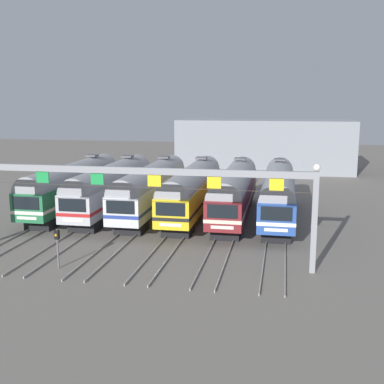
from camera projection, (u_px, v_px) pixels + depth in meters
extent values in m
plane|color=slate|center=(172.00, 216.00, 46.59)|extent=(160.00, 160.00, 0.00)
cube|color=gray|center=(123.00, 182.00, 64.92)|extent=(0.07, 70.00, 0.15)
cube|color=gray|center=(133.00, 182.00, 64.66)|extent=(0.07, 70.00, 0.15)
cube|color=gray|center=(152.00, 183.00, 64.20)|extent=(0.07, 70.00, 0.15)
cube|color=gray|center=(162.00, 183.00, 63.94)|extent=(0.07, 70.00, 0.15)
cube|color=gray|center=(181.00, 184.00, 63.48)|extent=(0.07, 70.00, 0.15)
cube|color=gray|center=(192.00, 184.00, 63.22)|extent=(0.07, 70.00, 0.15)
cube|color=gray|center=(211.00, 185.00, 62.76)|extent=(0.07, 70.00, 0.15)
cube|color=gray|center=(222.00, 185.00, 62.50)|extent=(0.07, 70.00, 0.15)
cube|color=gray|center=(242.00, 186.00, 62.04)|extent=(0.07, 70.00, 0.15)
cube|color=gray|center=(254.00, 186.00, 61.78)|extent=(0.07, 70.00, 0.15)
cube|color=gray|center=(274.00, 187.00, 61.32)|extent=(0.07, 70.00, 0.15)
cube|color=gray|center=(286.00, 187.00, 61.06)|extent=(0.07, 70.00, 0.15)
cube|color=#236B42|center=(73.00, 189.00, 47.98)|extent=(2.85, 18.00, 2.35)
cube|color=silver|center=(73.00, 193.00, 48.04)|extent=(2.88, 18.02, 0.28)
cylinder|color=gray|center=(73.00, 177.00, 47.76)|extent=(2.74, 17.64, 2.74)
cube|color=black|center=(26.00, 203.00, 39.18)|extent=(2.28, 0.06, 1.03)
cube|color=silver|center=(27.00, 218.00, 39.41)|extent=(1.71, 0.05, 0.24)
cube|color=black|center=(44.00, 221.00, 42.21)|extent=(2.28, 2.60, 1.05)
cube|color=black|center=(98.00, 194.00, 54.37)|extent=(2.28, 2.60, 1.05)
cube|color=#4C4C51|center=(92.00, 156.00, 52.34)|extent=(1.10, 1.10, 0.20)
cube|color=#B2B5BA|center=(112.00, 190.00, 47.26)|extent=(2.85, 18.00, 2.35)
cube|color=#B21E1E|center=(112.00, 194.00, 47.32)|extent=(2.88, 18.02, 0.28)
cylinder|color=gray|center=(111.00, 178.00, 47.04)|extent=(2.74, 17.64, 2.74)
cube|color=black|center=(72.00, 205.00, 38.46)|extent=(2.28, 0.06, 1.03)
cube|color=silver|center=(73.00, 220.00, 38.69)|extent=(1.71, 0.05, 0.24)
cube|color=black|center=(87.00, 224.00, 41.49)|extent=(2.28, 2.60, 1.05)
cube|color=black|center=(132.00, 195.00, 53.66)|extent=(2.28, 2.60, 1.05)
cube|color=#4C4C51|center=(127.00, 156.00, 51.62)|extent=(1.10, 1.10, 0.20)
cube|color=silver|center=(151.00, 192.00, 46.54)|extent=(2.85, 18.00, 2.35)
cube|color=navy|center=(151.00, 195.00, 46.60)|extent=(2.88, 18.02, 0.28)
cylinder|color=gray|center=(151.00, 180.00, 46.32)|extent=(2.74, 17.64, 2.74)
cube|color=black|center=(120.00, 207.00, 37.74)|extent=(2.28, 0.06, 1.03)
cube|color=silver|center=(121.00, 223.00, 37.97)|extent=(1.71, 0.05, 0.24)
cube|color=black|center=(132.00, 226.00, 40.77)|extent=(2.28, 2.60, 1.05)
cube|color=black|center=(167.00, 197.00, 52.94)|extent=(2.28, 2.60, 1.05)
cube|color=#4C4C51|center=(164.00, 157.00, 50.90)|extent=(1.10, 1.10, 0.20)
cube|color=gold|center=(192.00, 193.00, 45.82)|extent=(2.85, 18.00, 2.35)
cube|color=black|center=(192.00, 197.00, 45.88)|extent=(2.88, 18.02, 0.28)
cylinder|color=gray|center=(192.00, 181.00, 45.60)|extent=(2.74, 17.64, 2.74)
cube|color=black|center=(170.00, 209.00, 37.02)|extent=(2.28, 0.06, 1.03)
cube|color=silver|center=(170.00, 225.00, 37.25)|extent=(1.71, 0.05, 0.24)
cube|color=black|center=(178.00, 228.00, 40.05)|extent=(2.28, 2.60, 1.05)
cube|color=black|center=(203.00, 198.00, 52.22)|extent=(2.28, 2.60, 1.05)
cube|color=#4C4C51|center=(201.00, 158.00, 50.18)|extent=(1.10, 1.10, 0.20)
cube|color=maroon|center=(235.00, 195.00, 45.10)|extent=(2.85, 18.00, 2.35)
cube|color=beige|center=(235.00, 199.00, 45.16)|extent=(2.88, 18.02, 0.28)
cylinder|color=gray|center=(235.00, 182.00, 44.88)|extent=(2.74, 17.64, 2.74)
cube|color=black|center=(222.00, 212.00, 36.30)|extent=(2.28, 0.06, 1.03)
cube|color=silver|center=(222.00, 227.00, 36.53)|extent=(1.71, 0.05, 0.24)
cube|color=black|center=(226.00, 230.00, 39.33)|extent=(2.28, 2.60, 1.05)
cube|color=black|center=(240.00, 199.00, 51.50)|extent=(2.28, 2.60, 1.05)
cube|color=#4C4C51|center=(240.00, 159.00, 49.46)|extent=(1.10, 1.10, 0.20)
cube|color=#284C9E|center=(278.00, 196.00, 44.38)|extent=(2.85, 18.00, 2.35)
cube|color=white|center=(278.00, 200.00, 44.44)|extent=(2.88, 18.02, 0.28)
cylinder|color=gray|center=(279.00, 184.00, 44.16)|extent=(2.74, 17.64, 2.74)
cube|color=black|center=(276.00, 214.00, 35.58)|extent=(2.28, 0.06, 1.03)
cube|color=silver|center=(276.00, 230.00, 35.81)|extent=(1.71, 0.05, 0.24)
cube|color=black|center=(276.00, 233.00, 38.61)|extent=(2.28, 2.60, 1.05)
cube|color=black|center=(279.00, 201.00, 50.78)|extent=(2.28, 2.60, 1.05)
cube|color=#4C4C51|center=(280.00, 160.00, 48.74)|extent=(1.10, 1.10, 0.20)
cube|color=gray|center=(314.00, 223.00, 30.72)|extent=(0.36, 0.36, 6.50)
cube|color=gray|center=(125.00, 170.00, 32.39)|extent=(24.56, 0.32, 0.44)
cube|color=#198C3F|center=(43.00, 177.00, 33.59)|extent=(0.90, 0.08, 0.80)
cube|color=#198C3F|center=(97.00, 179.00, 32.87)|extent=(0.90, 0.08, 0.80)
cube|color=yellow|center=(154.00, 180.00, 32.15)|extent=(0.90, 0.08, 0.80)
cube|color=yellow|center=(214.00, 182.00, 31.43)|extent=(0.90, 0.08, 0.80)
cube|color=yellow|center=(277.00, 184.00, 30.71)|extent=(0.90, 0.08, 0.80)
sphere|color=white|center=(317.00, 168.00, 30.06)|extent=(0.44, 0.44, 0.44)
cylinder|color=#3F382D|center=(126.00, 187.00, 32.60)|extent=(24.56, 0.03, 0.03)
cylinder|color=#59595E|center=(58.00, 249.00, 31.83)|extent=(0.12, 0.12, 2.62)
cube|color=black|center=(57.00, 235.00, 31.65)|extent=(0.28, 0.24, 0.60)
sphere|color=orange|center=(56.00, 235.00, 31.51)|extent=(0.18, 0.18, 0.18)
cube|color=gray|center=(265.00, 145.00, 75.72)|extent=(26.35, 10.00, 7.80)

